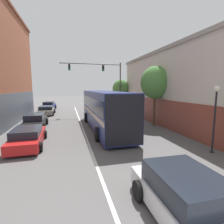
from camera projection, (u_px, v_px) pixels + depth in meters
lane_center_line at (84, 132)px, 14.67m from camera, size 0.14×39.85×0.01m
building_right_storefront at (198, 87)px, 17.17m from camera, size 7.86×21.62×7.42m
bus at (104, 108)px, 15.70m from camera, size 2.87×11.66×3.39m
hatchback_foreground at (189, 202)px, 4.69m from camera, size 2.12×4.47×1.41m
parked_car_left_near at (28, 137)px, 11.22m from camera, size 2.11×4.66×1.19m
parked_car_left_mid at (49, 106)px, 30.15m from camera, size 2.22×4.63×1.35m
parked_car_left_far at (46, 110)px, 24.37m from camera, size 2.19×4.39×1.21m
parked_car_left_distant at (35, 121)px, 16.25m from camera, size 2.01×4.38×1.33m
traffic_signal_gantry at (104, 77)px, 24.39m from camera, size 8.40×0.36×7.23m
street_lamp at (215, 112)px, 9.73m from camera, size 0.34×0.34×3.83m
street_tree_near at (155, 83)px, 16.72m from camera, size 2.82×2.54×5.76m
street_tree_far at (121, 89)px, 26.41m from camera, size 2.55×2.29×4.96m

